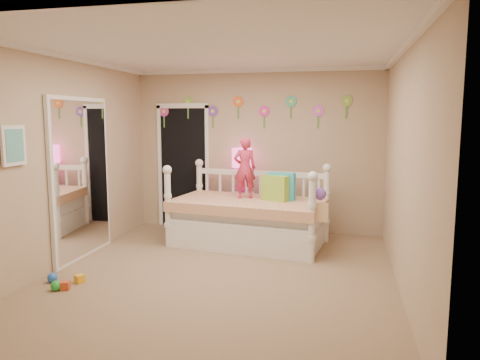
% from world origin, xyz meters
% --- Properties ---
extents(floor, '(4.00, 4.50, 0.01)m').
position_xyz_m(floor, '(0.00, 0.00, 0.00)').
color(floor, '#7F684C').
rests_on(floor, ground).
extents(ceiling, '(4.00, 4.50, 0.01)m').
position_xyz_m(ceiling, '(0.00, 0.00, 2.60)').
color(ceiling, white).
rests_on(ceiling, floor).
extents(back_wall, '(4.00, 0.01, 2.60)m').
position_xyz_m(back_wall, '(0.00, 2.25, 1.30)').
color(back_wall, tan).
rests_on(back_wall, floor).
extents(left_wall, '(0.01, 4.50, 2.60)m').
position_xyz_m(left_wall, '(-2.00, 0.00, 1.30)').
color(left_wall, tan).
rests_on(left_wall, floor).
extents(right_wall, '(0.01, 4.50, 2.60)m').
position_xyz_m(right_wall, '(2.00, 0.00, 1.30)').
color(right_wall, tan).
rests_on(right_wall, floor).
extents(crown_molding, '(4.00, 4.50, 0.06)m').
position_xyz_m(crown_molding, '(0.00, 0.00, 2.57)').
color(crown_molding, white).
rests_on(crown_molding, ceiling).
extents(daybed, '(2.33, 1.46, 1.19)m').
position_xyz_m(daybed, '(0.05, 1.36, 0.59)').
color(daybed, white).
rests_on(daybed, floor).
extents(pillow_turquoise, '(0.41, 0.18, 0.39)m').
position_xyz_m(pillow_turquoise, '(0.51, 1.45, 0.86)').
color(pillow_turquoise, teal).
rests_on(pillow_turquoise, daybed).
extents(pillow_lime, '(0.40, 0.27, 0.36)m').
position_xyz_m(pillow_lime, '(0.44, 1.36, 0.84)').
color(pillow_lime, '#8EBD39').
rests_on(pillow_lime, daybed).
extents(child, '(0.37, 0.30, 0.89)m').
position_xyz_m(child, '(-0.03, 1.47, 1.10)').
color(child, '#CC2E52').
rests_on(child, daybed).
extents(nightstand, '(0.41, 0.32, 0.64)m').
position_xyz_m(nightstand, '(-0.20, 2.07, 0.32)').
color(nightstand, white).
rests_on(nightstand, floor).
extents(table_lamp, '(0.32, 0.32, 0.71)m').
position_xyz_m(table_lamp, '(-0.20, 2.07, 1.11)').
color(table_lamp, '#F8219A').
rests_on(table_lamp, nightstand).
extents(closet_doorway, '(0.90, 0.04, 2.07)m').
position_xyz_m(closet_doorway, '(-1.25, 2.23, 1.03)').
color(closet_doorway, black).
rests_on(closet_doorway, back_wall).
extents(flower_decals, '(3.40, 0.02, 0.50)m').
position_xyz_m(flower_decals, '(-0.09, 2.24, 1.94)').
color(flower_decals, '#B2668C').
rests_on(flower_decals, back_wall).
extents(mirror_closet, '(0.07, 1.30, 2.10)m').
position_xyz_m(mirror_closet, '(-1.96, 0.30, 1.05)').
color(mirror_closet, white).
rests_on(mirror_closet, left_wall).
extents(wall_picture, '(0.05, 0.34, 0.42)m').
position_xyz_m(wall_picture, '(-1.97, -0.90, 1.55)').
color(wall_picture, white).
rests_on(wall_picture, left_wall).
extents(hanging_bag, '(0.20, 0.16, 0.36)m').
position_xyz_m(hanging_bag, '(1.10, 0.79, 0.72)').
color(hanging_bag, beige).
rests_on(hanging_bag, daybed).
extents(toy_scatter, '(1.17, 1.49, 0.11)m').
position_xyz_m(toy_scatter, '(-1.65, -0.47, 0.06)').
color(toy_scatter, '#996666').
rests_on(toy_scatter, floor).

